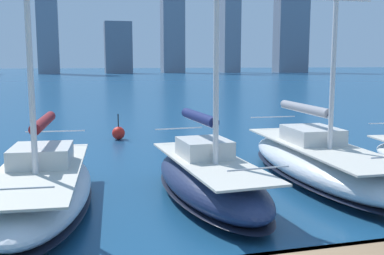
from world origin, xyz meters
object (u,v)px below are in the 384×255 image
(sailboat_navy, at_px, (209,178))
(sailboat_grey, at_px, (318,161))
(sailboat_maroon, at_px, (40,186))
(channel_buoy, at_px, (118,133))

(sailboat_navy, bearing_deg, sailboat_grey, -164.08)
(sailboat_navy, xyz_separation_m, sailboat_maroon, (4.85, -0.53, -0.04))
(sailboat_grey, height_order, sailboat_maroon, sailboat_maroon)
(sailboat_grey, xyz_separation_m, sailboat_navy, (4.44, 1.27, 0.02))
(sailboat_maroon, relative_size, channel_buoy, 7.96)
(sailboat_grey, xyz_separation_m, channel_buoy, (5.97, -10.48, -0.36))
(sailboat_maroon, height_order, channel_buoy, sailboat_maroon)
(sailboat_navy, relative_size, sailboat_maroon, 0.86)
(sailboat_grey, xyz_separation_m, sailboat_maroon, (9.29, 0.73, -0.02))
(sailboat_navy, height_order, channel_buoy, sailboat_navy)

